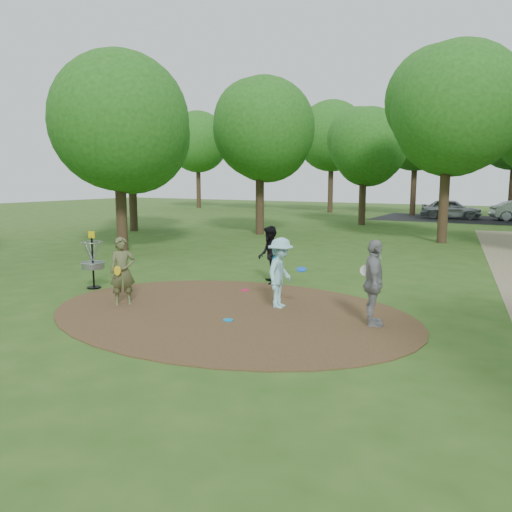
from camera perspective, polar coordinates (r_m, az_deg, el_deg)
The scene contains 12 objects.
ground at distance 11.05m, azimuth -3.08°, elevation -6.48°, with size 100.00×100.00×0.00m, color #2D5119.
dirt_clearing at distance 11.05m, azimuth -3.08°, elevation -6.43°, with size 8.40×8.40×0.02m, color #47301C.
parking_lot at distance 39.27m, azimuth 23.95°, elevation 3.83°, with size 14.00×8.00×0.01m, color black.
player_observer_with_disc at distance 11.95m, azimuth -15.01°, elevation -1.70°, with size 0.67×0.68×1.59m.
player_throwing_with_disc at distance 11.30m, azimuth 2.81°, elevation -1.95°, with size 1.03×1.10×1.61m.
player_walking_with_disc at distance 13.89m, azimuth 1.56°, elevation 0.11°, with size 0.95×1.00×1.62m.
player_waiting_with_disc at distance 10.15m, azimuth 13.30°, elevation -3.05°, with size 0.75×1.10×1.74m.
disc_ground_blue at distance 10.39m, azimuth -3.20°, elevation -7.32°, with size 0.22×0.22×0.02m, color #0B82C5.
disc_ground_red at distance 13.08m, azimuth -1.26°, elevation -3.92°, with size 0.22×0.22×0.02m, color #E0164F.
car_left at distance 39.43m, azimuth 21.39°, elevation 5.04°, with size 1.69×4.21×1.43m, color #97999E.
disc_golf_basket at distance 13.97m, azimuth -18.18°, elevation -0.01°, with size 0.63×0.63×1.54m.
tree_ring at distance 19.40m, azimuth 18.76°, elevation 15.31°, with size 37.00×45.74×9.81m.
Camera 1 is at (5.75, -8.98, 2.92)m, focal length 35.00 mm.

